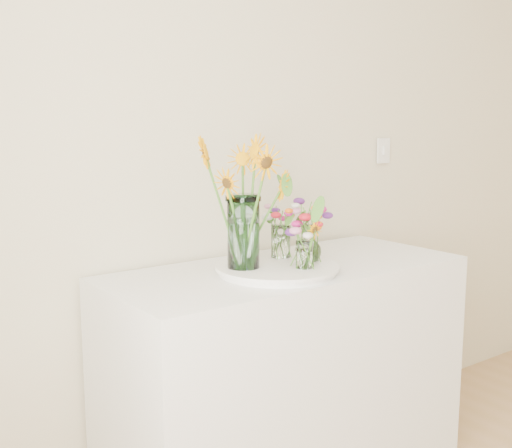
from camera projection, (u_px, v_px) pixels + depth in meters
The scene contains 10 objects.
counter at pixel (286, 379), 2.50m from camera, with size 1.40×0.60×0.90m, color white.
tray at pixel (277, 270), 2.31m from camera, with size 0.42×0.42×0.03m, color white.
mason_jar at pixel (243, 232), 2.26m from camera, with size 0.11×0.11×0.27m, color #AEDDE3.
sunflower_bouquet at pixel (243, 202), 2.24m from camera, with size 0.58×0.58×0.48m, color #F7A205, non-canonical shape.
small_vase_a at pixel (304, 255), 2.26m from camera, with size 0.06×0.06×0.10m, color white.
wildflower_posy_a at pixel (304, 243), 2.25m from camera, with size 0.21×0.21×0.19m, color orange, non-canonical shape.
small_vase_b at pixel (308, 244), 2.37m from camera, with size 0.10×0.10×0.14m, color white, non-canonical shape.
wildflower_posy_b at pixel (308, 232), 2.36m from camera, with size 0.22×0.22×0.23m, color orange, non-canonical shape.
small_vase_c at pixel (281, 242), 2.44m from camera, with size 0.07×0.07×0.13m, color white.
wildflower_posy_c at pixel (281, 230), 2.43m from camera, with size 0.17×0.17×0.22m, color orange, non-canonical shape.
Camera 1 is at (-1.78, 0.10, 1.45)m, focal length 45.00 mm.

